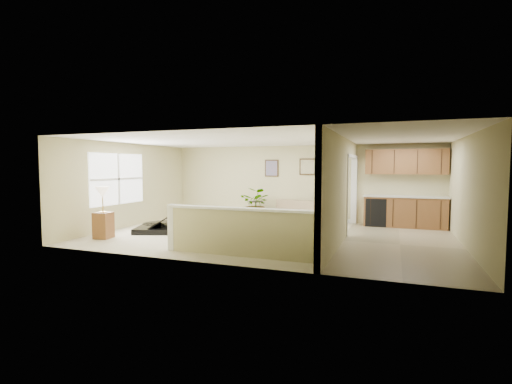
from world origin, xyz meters
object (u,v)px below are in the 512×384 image
(piano_bench, at_px, (204,223))
(loveseat, at_px, (292,211))
(accent_table, at_px, (256,208))
(lamp_stand, at_px, (103,217))
(palm_plant, at_px, (257,204))
(small_plant, at_px, (331,217))
(piano, at_px, (165,211))

(piano_bench, distance_m, loveseat, 3.15)
(accent_table, height_order, lamp_stand, lamp_stand)
(palm_plant, bearing_deg, loveseat, 4.48)
(palm_plant, bearing_deg, small_plant, -3.90)
(accent_table, bearing_deg, palm_plant, -38.78)
(piano_bench, xyz_separation_m, palm_plant, (0.65, 2.46, 0.30))
(piano_bench, xyz_separation_m, accent_table, (0.62, 2.49, 0.18))
(small_plant, bearing_deg, lamp_stand, -141.55)
(piano_bench, distance_m, small_plant, 3.88)
(loveseat, bearing_deg, palm_plant, -156.96)
(lamp_stand, bearing_deg, accent_table, 58.83)
(loveseat, bearing_deg, small_plant, 7.04)
(piano, height_order, palm_plant, piano)
(piano, relative_size, lamp_stand, 1.51)
(loveseat, bearing_deg, piano_bench, -107.18)
(palm_plant, bearing_deg, lamp_stand, -121.61)
(piano_bench, height_order, accent_table, accent_table)
(piano, xyz_separation_m, lamp_stand, (-0.80, -1.52, -0.01))
(small_plant, relative_size, lamp_stand, 0.45)
(lamp_stand, bearing_deg, piano, 62.18)
(piano, bearing_deg, small_plant, 10.89)
(small_plant, bearing_deg, piano_bench, -143.73)
(palm_plant, xyz_separation_m, small_plant, (2.48, -0.17, -0.29))
(accent_table, distance_m, small_plant, 2.52)
(loveseat, relative_size, small_plant, 3.18)
(loveseat, height_order, accent_table, loveseat)
(piano, xyz_separation_m, small_plant, (4.25, 2.49, -0.31))
(piano_bench, xyz_separation_m, loveseat, (1.84, 2.56, 0.11))
(piano_bench, bearing_deg, palm_plant, 75.26)
(piano, bearing_deg, piano_bench, -9.59)
(piano, distance_m, accent_table, 3.20)
(loveseat, xyz_separation_m, lamp_stand, (-3.76, -4.27, 0.20))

